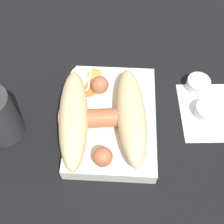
# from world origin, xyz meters

# --- Properties ---
(ground_plane) EXTENTS (3.00, 3.00, 0.00)m
(ground_plane) POSITION_xyz_m (0.00, 0.00, 0.00)
(ground_plane) COLOR black
(food_tray) EXTENTS (0.22, 0.15, 0.03)m
(food_tray) POSITION_xyz_m (0.00, 0.00, 0.02)
(food_tray) COLOR silver
(food_tray) RESTS_ON ground_plane
(bread_roll) EXTENTS (0.20, 0.16, 0.05)m
(bread_roll) POSITION_xyz_m (-0.02, 0.01, 0.05)
(bread_roll) COLOR beige
(bread_roll) RESTS_ON food_tray
(sausage) EXTENTS (0.17, 0.14, 0.03)m
(sausage) POSITION_xyz_m (-0.02, 0.02, 0.05)
(sausage) COLOR #B26642
(sausage) RESTS_ON food_tray
(pickled_veggies) EXTENTS (0.07, 0.07, 0.01)m
(pickled_veggies) POSITION_xyz_m (0.07, 0.05, 0.03)
(pickled_veggies) COLOR orange
(pickled_veggies) RESTS_ON food_tray
(napkin) EXTENTS (0.13, 0.13, 0.00)m
(napkin) POSITION_xyz_m (0.04, -0.19, 0.00)
(napkin) COLOR white
(napkin) RESTS_ON ground_plane
(condiment_cup_near) EXTENTS (0.04, 0.04, 0.02)m
(condiment_cup_near) POSITION_xyz_m (0.03, -0.17, 0.01)
(condiment_cup_near) COLOR white
(condiment_cup_near) RESTS_ON ground_plane
(condiment_cup_far) EXTENTS (0.04, 0.04, 0.02)m
(condiment_cup_far) POSITION_xyz_m (0.09, -0.16, 0.01)
(condiment_cup_far) COLOR white
(condiment_cup_far) RESTS_ON ground_plane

